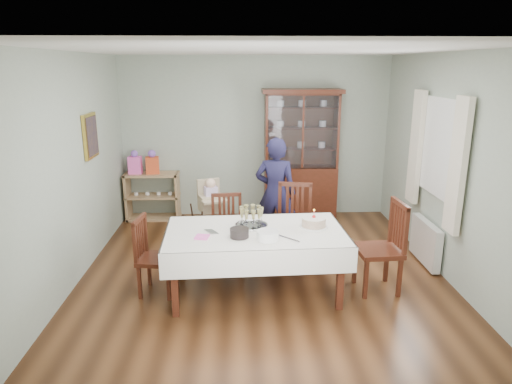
{
  "coord_description": "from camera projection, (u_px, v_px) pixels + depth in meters",
  "views": [
    {
      "loc": [
        -0.28,
        -5.21,
        2.54
      ],
      "look_at": [
        -0.08,
        0.2,
        1.03
      ],
      "focal_mm": 32.0,
      "sensor_mm": 36.0,
      "label": 1
    }
  ],
  "objects": [
    {
      "name": "floor",
      "position": [
        263.0,
        276.0,
        5.7
      ],
      "size": [
        5.0,
        5.0,
        0.0
      ],
      "primitive_type": "plane",
      "color": "#593319",
      "rests_on": "ground"
    },
    {
      "name": "room_shell",
      "position": [
        261.0,
        134.0,
        5.76
      ],
      "size": [
        5.0,
        5.0,
        5.0
      ],
      "color": "#9EAA99",
      "rests_on": "floor"
    },
    {
      "name": "dining_table",
      "position": [
        255.0,
        262.0,
        5.19
      ],
      "size": [
        2.05,
        1.24,
        0.76
      ],
      "rotation": [
        0.0,
        0.0,
        0.05
      ],
      "color": "#4B1D12",
      "rests_on": "floor"
    },
    {
      "name": "china_cabinet",
      "position": [
        301.0,
        153.0,
        7.6
      ],
      "size": [
        1.3,
        0.48,
        2.18
      ],
      "color": "#4B1D12",
      "rests_on": "floor"
    },
    {
      "name": "sideboard",
      "position": [
        153.0,
        196.0,
        7.73
      ],
      "size": [
        0.9,
        0.38,
        0.8
      ],
      "color": "tan",
      "rests_on": "floor"
    },
    {
      "name": "picture_frame",
      "position": [
        90.0,
        136.0,
        5.95
      ],
      "size": [
        0.04,
        0.48,
        0.58
      ],
      "primitive_type": "cube",
      "color": "gold",
      "rests_on": "room_shell"
    },
    {
      "name": "window",
      "position": [
        440.0,
        148.0,
        5.66
      ],
      "size": [
        0.04,
        1.02,
        1.22
      ],
      "primitive_type": "cube",
      "color": "white",
      "rests_on": "room_shell"
    },
    {
      "name": "curtain_left",
      "position": [
        458.0,
        167.0,
        5.09
      ],
      "size": [
        0.07,
        0.3,
        1.55
      ],
      "primitive_type": "cube",
      "color": "silver",
      "rests_on": "room_shell"
    },
    {
      "name": "curtain_right",
      "position": [
        416.0,
        147.0,
        6.28
      ],
      "size": [
        0.07,
        0.3,
        1.55
      ],
      "primitive_type": "cube",
      "color": "silver",
      "rests_on": "room_shell"
    },
    {
      "name": "radiator",
      "position": [
        425.0,
        242.0,
        5.99
      ],
      "size": [
        0.1,
        0.8,
        0.55
      ],
      "primitive_type": "cube",
      "color": "white",
      "rests_on": "floor"
    },
    {
      "name": "chair_far_left",
      "position": [
        228.0,
        245.0,
        5.97
      ],
      "size": [
        0.45,
        0.45,
        0.92
      ],
      "rotation": [
        0.0,
        0.0,
        0.09
      ],
      "color": "#4B1D12",
      "rests_on": "floor"
    },
    {
      "name": "chair_far_right",
      "position": [
        293.0,
        240.0,
        6.03
      ],
      "size": [
        0.55,
        0.55,
        1.05
      ],
      "rotation": [
        0.0,
        0.0,
        -0.18
      ],
      "color": "#4B1D12",
      "rests_on": "floor"
    },
    {
      "name": "chair_end_left",
      "position": [
        157.0,
        271.0,
        5.22
      ],
      "size": [
        0.46,
        0.46,
        0.91
      ],
      "rotation": [
        0.0,
        0.0,
        1.43
      ],
      "color": "#4B1D12",
      "rests_on": "floor"
    },
    {
      "name": "chair_end_right",
      "position": [
        379.0,
        264.0,
        5.28
      ],
      "size": [
        0.51,
        0.51,
        1.07
      ],
      "rotation": [
        0.0,
        0.0,
        -1.5
      ],
      "color": "#4B1D12",
      "rests_on": "floor"
    },
    {
      "name": "woman",
      "position": [
        275.0,
        193.0,
        6.44
      ],
      "size": [
        0.65,
        0.49,
        1.59
      ],
      "primitive_type": "imported",
      "rotation": [
        0.0,
        0.0,
        2.94
      ],
      "color": "black",
      "rests_on": "floor"
    },
    {
      "name": "high_chair",
      "position": [
        212.0,
        219.0,
        6.6
      ],
      "size": [
        0.57,
        0.57,
        1.0
      ],
      "rotation": [
        0.0,
        0.0,
        0.34
      ],
      "color": "black",
      "rests_on": "floor"
    },
    {
      "name": "champagne_tray",
      "position": [
        251.0,
        220.0,
        5.21
      ],
      "size": [
        0.38,
        0.38,
        0.23
      ],
      "color": "silver",
      "rests_on": "dining_table"
    },
    {
      "name": "birthday_cake",
      "position": [
        314.0,
        222.0,
        5.18
      ],
      "size": [
        0.32,
        0.32,
        0.22
      ],
      "color": "white",
      "rests_on": "dining_table"
    },
    {
      "name": "plate_stack_dark",
      "position": [
        239.0,
        233.0,
        4.88
      ],
      "size": [
        0.25,
        0.25,
        0.1
      ],
      "primitive_type": "cylinder",
      "rotation": [
        0.0,
        0.0,
        0.25
      ],
      "color": "black",
      "rests_on": "dining_table"
    },
    {
      "name": "plate_stack_white",
      "position": [
        268.0,
        235.0,
        4.81
      ],
      "size": [
        0.27,
        0.27,
        0.1
      ],
      "primitive_type": "cylinder",
      "rotation": [
        0.0,
        0.0,
        -0.18
      ],
      "color": "white",
      "rests_on": "dining_table"
    },
    {
      "name": "napkin_stack",
      "position": [
        202.0,
        237.0,
        4.87
      ],
      "size": [
        0.16,
        0.16,
        0.02
      ],
      "primitive_type": "cube",
      "rotation": [
        0.0,
        0.0,
        -0.19
      ],
      "color": "#FF5DC1",
      "rests_on": "dining_table"
    },
    {
      "name": "cutlery",
      "position": [
        208.0,
        232.0,
        5.04
      ],
      "size": [
        0.19,
        0.21,
        0.01
      ],
      "primitive_type": null,
      "rotation": [
        0.0,
        0.0,
        0.55
      ],
      "color": "silver",
      "rests_on": "dining_table"
    },
    {
      "name": "cake_knife",
      "position": [
        289.0,
        238.0,
        4.84
      ],
      "size": [
        0.22,
        0.22,
        0.01
      ],
      "primitive_type": "cube",
      "rotation": [
        0.0,
        0.0,
        -0.78
      ],
      "color": "silver",
      "rests_on": "dining_table"
    },
    {
      "name": "gift_bag_pink",
      "position": [
        135.0,
        163.0,
        7.55
      ],
      "size": [
        0.21,
        0.13,
        0.39
      ],
      "color": "#FF5DC1",
      "rests_on": "sideboard"
    },
    {
      "name": "gift_bag_orange",
      "position": [
        152.0,
        163.0,
        7.56
      ],
      "size": [
        0.24,
        0.18,
        0.4
      ],
      "color": "#DA4A22",
      "rests_on": "sideboard"
    }
  ]
}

